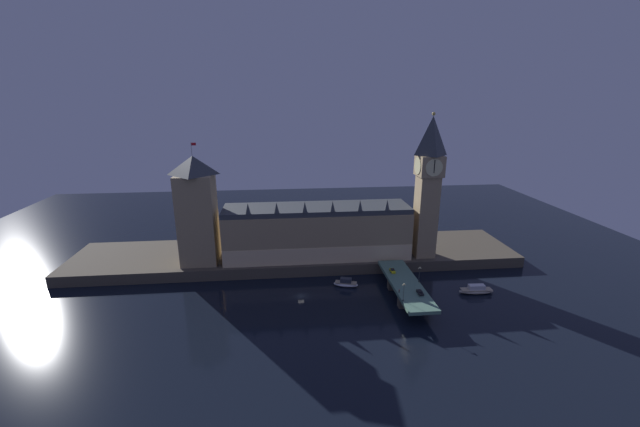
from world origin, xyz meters
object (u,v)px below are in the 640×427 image
pedestrian_near_rail (399,291)px  street_lamp_near (404,290)px  victoria_tower (197,210)px  car_southbound_lead (420,292)px  car_northbound_lead (392,271)px  clock_tower (428,183)px  boat_downstream (476,290)px  street_lamp_mid (419,273)px  boat_upstream (346,283)px

pedestrian_near_rail → street_lamp_near: (-0.40, -6.42, 3.73)m
victoria_tower → car_southbound_lead: bearing=-26.0°
car_northbound_lead → pedestrian_near_rail: (-2.61, -18.78, 0.18)m
victoria_tower → street_lamp_near: victoria_tower is taller
victoria_tower → car_northbound_lead: size_ratio=13.44×
clock_tower → pedestrian_near_rail: 57.30m
clock_tower → boat_downstream: (12.79, -30.94, -40.13)m
car_northbound_lead → boat_downstream: 35.92m
clock_tower → boat_downstream: size_ratio=4.56×
victoria_tower → street_lamp_near: size_ratio=7.68×
pedestrian_near_rail → street_lamp_mid: 14.08m
clock_tower → boat_upstream: 60.75m
victoria_tower → boat_downstream: victoria_tower is taller
street_lamp_mid → pedestrian_near_rail: bearing=-142.6°
street_lamp_mid → boat_downstream: (25.70, 0.26, -9.52)m
boat_upstream → clock_tower: bearing=24.8°
pedestrian_near_rail → street_lamp_mid: street_lamp_mid is taller
car_northbound_lead → street_lamp_mid: bearing=-51.9°
street_lamp_mid → boat_upstream: (-28.51, 12.07, -9.50)m
car_southbound_lead → pedestrian_near_rail: size_ratio=2.63×
victoria_tower → boat_downstream: 128.18m
clock_tower → street_lamp_near: clock_tower is taller
boat_upstream → boat_downstream: 55.48m
pedestrian_near_rail → boat_downstream: 38.02m
clock_tower → street_lamp_mid: bearing=-112.5°
victoria_tower → pedestrian_near_rail: 96.64m
street_lamp_mid → street_lamp_near: bearing=-127.4°
street_lamp_near → street_lamp_mid: (11.24, 14.72, -0.30)m
car_northbound_lead → victoria_tower: bearing=164.3°
car_northbound_lead → boat_downstream: (33.93, -10.22, -5.91)m
car_northbound_lead → street_lamp_mid: 13.81m
pedestrian_near_rail → boat_upstream: size_ratio=0.14×
car_northbound_lead → street_lamp_mid: street_lamp_mid is taller
car_southbound_lead → boat_downstream: size_ratio=0.28×
clock_tower → pedestrian_near_rail: (-23.75, -39.50, -34.04)m
boat_downstream → pedestrian_near_rail: bearing=-166.8°
street_lamp_near → clock_tower: bearing=62.3°
car_northbound_lead → boat_upstream: size_ratio=0.37×
car_northbound_lead → pedestrian_near_rail: 18.96m
car_southbound_lead → car_northbound_lead: bearing=104.4°
boat_upstream → boat_downstream: size_ratio=0.76×
pedestrian_near_rail → boat_upstream: pedestrian_near_rail is taller
car_southbound_lead → street_lamp_mid: street_lamp_mid is taller
car_northbound_lead → boat_downstream: bearing=-16.8°
victoria_tower → clock_tower: bearing=-1.8°
car_southbound_lead → street_lamp_near: street_lamp_near is taller
clock_tower → street_lamp_near: bearing=-117.7°
boat_downstream → clock_tower: bearing=112.5°
victoria_tower → pedestrian_near_rail: victoria_tower is taller
street_lamp_mid → boat_upstream: street_lamp_mid is taller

